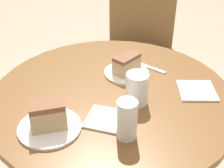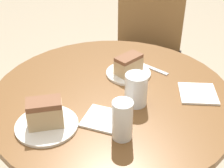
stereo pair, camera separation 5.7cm
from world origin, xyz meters
The scene contains 11 objects.
table centered at (0.00, 0.00, 0.57)m, with size 0.95×0.95×0.75m.
chair centered at (0.15, 0.84, 0.47)m, with size 0.53×0.55×0.87m.
plate_near centered at (0.06, 0.14, 0.76)m, with size 0.19×0.19×0.01m.
plate_far centered at (-0.20, -0.22, 0.76)m, with size 0.21×0.21×0.01m.
cake_slice_near centered at (0.06, 0.14, 0.80)m, with size 0.13×0.13×0.08m.
cake_slice_far centered at (-0.20, -0.22, 0.81)m, with size 0.13×0.10×0.10m.
glass_lemonade centered at (0.09, -0.06, 0.81)m, with size 0.08×0.08×0.12m.
glass_water centered at (0.05, -0.25, 0.82)m, with size 0.07×0.07×0.14m.
napkin_stack centered at (0.33, 0.02, 0.76)m, with size 0.14×0.14×0.01m.
fork centered at (0.17, 0.20, 0.75)m, with size 0.13×0.10×0.00m.
napkin_side centered at (-0.02, -0.17, 0.76)m, with size 0.16×0.16×0.01m.
Camera 2 is at (0.08, -1.00, 1.45)m, focal length 50.00 mm.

